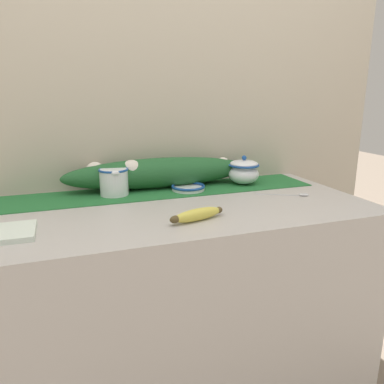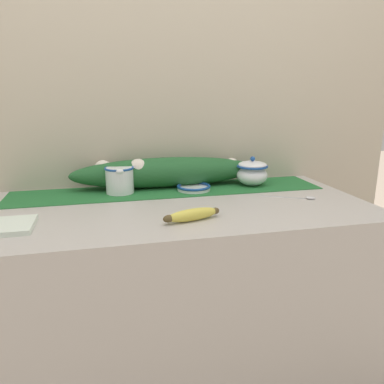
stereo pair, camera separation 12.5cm
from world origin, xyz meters
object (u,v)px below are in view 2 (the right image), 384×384
object	(u,v)px
banana	(192,215)
spoon	(305,198)
sugar_bowl	(252,172)
cream_pitcher	(120,179)
small_dish	(194,187)
napkin_stack	(7,226)

from	to	relation	value
banana	spoon	distance (m)	0.48
sugar_bowl	banana	size ratio (longest dim) A/B	0.68
sugar_bowl	banana	distance (m)	0.50
cream_pitcher	spoon	bearing A→B (deg)	-19.52
small_dish	spoon	size ratio (longest dim) A/B	0.73
sugar_bowl	small_dish	distance (m)	0.26
small_dish	sugar_bowl	bearing A→B (deg)	5.41
sugar_bowl	spoon	world-z (taller)	sugar_bowl
banana	spoon	bearing A→B (deg)	16.98
spoon	sugar_bowl	bearing A→B (deg)	144.05
cream_pitcher	banana	size ratio (longest dim) A/B	0.68
cream_pitcher	spoon	size ratio (longest dim) A/B	0.70
napkin_stack	banana	bearing A→B (deg)	-6.03
sugar_bowl	small_dish	xyz separation A→B (m)	(-0.25, -0.02, -0.04)
sugar_bowl	napkin_stack	size ratio (longest dim) A/B	0.87
banana	cream_pitcher	bearing A→B (deg)	117.73
banana	napkin_stack	size ratio (longest dim) A/B	1.28
small_dish	banana	distance (m)	0.35
banana	spoon	world-z (taller)	banana
spoon	small_dish	bearing A→B (deg)	178.17
sugar_bowl	spoon	xyz separation A→B (m)	(0.11, -0.23, -0.05)
sugar_bowl	napkin_stack	distance (m)	0.92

